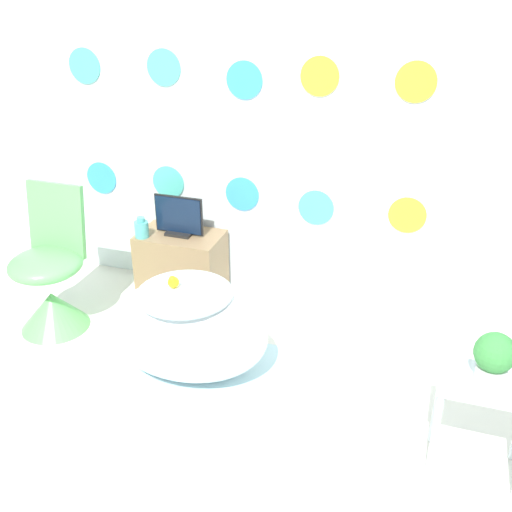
{
  "coord_description": "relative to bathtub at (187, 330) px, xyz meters",
  "views": [
    {
      "loc": [
        1.28,
        -1.79,
        2.18
      ],
      "look_at": [
        0.41,
        0.86,
        0.78
      ],
      "focal_mm": 42.0,
      "sensor_mm": 36.0,
      "label": 1
    }
  ],
  "objects": [
    {
      "name": "potted_plant_left",
      "position": [
        1.59,
        -0.28,
        0.38
      ],
      "size": [
        0.18,
        0.18,
        0.24
      ],
      "color": "white",
      "rests_on": "side_table"
    },
    {
      "name": "chair",
      "position": [
        -1.01,
        0.14,
        0.03
      ],
      "size": [
        0.46,
        0.46,
        0.93
      ],
      "color": "#66C166",
      "rests_on": "ground_plane"
    },
    {
      "name": "wall_back_dotted",
      "position": [
        -0.01,
        1.0,
        1.03
      ],
      "size": [
        4.81,
        0.05,
        2.6
      ],
      "color": "white",
      "rests_on": "ground_plane"
    },
    {
      "name": "bathtub",
      "position": [
        0.0,
        0.0,
        0.0
      ],
      "size": [
        0.95,
        0.66,
        0.53
      ],
      "color": "white",
      "rests_on": "ground_plane"
    },
    {
      "name": "vase",
      "position": [
        -0.61,
        0.66,
        0.27
      ],
      "size": [
        0.1,
        0.1,
        0.14
      ],
      "color": "#51B2AD",
      "rests_on": "tv_cabinet"
    },
    {
      "name": "rug",
      "position": [
        0.01,
        -0.11,
        -0.26
      ],
      "size": [
        1.05,
        0.97,
        0.01
      ],
      "color": "silver",
      "rests_on": "ground_plane"
    },
    {
      "name": "tv",
      "position": [
        -0.39,
        0.78,
        0.33
      ],
      "size": [
        0.34,
        0.12,
        0.28
      ],
      "color": "black",
      "rests_on": "tv_cabinet"
    },
    {
      "name": "rubber_duck",
      "position": [
        -0.07,
        0.01,
        0.3
      ],
      "size": [
        0.07,
        0.07,
        0.08
      ],
      "color": "yellow",
      "rests_on": "bathtub"
    },
    {
      "name": "tv_cabinet",
      "position": [
        -0.39,
        0.77,
        -0.03
      ],
      "size": [
        0.58,
        0.35,
        0.47
      ],
      "color": "#8E704C",
      "rests_on": "ground_plane"
    },
    {
      "name": "ground_plane",
      "position": [
        -0.01,
        -0.8,
        -0.27
      ],
      "size": [
        12.0,
        12.0,
        0.0
      ],
      "primitive_type": "plane",
      "color": "silver"
    },
    {
      "name": "side_table",
      "position": [
        1.59,
        -0.28,
        0.13
      ],
      "size": [
        0.43,
        0.3,
        0.51
      ],
      "color": "silver",
      "rests_on": "ground_plane"
    }
  ]
}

